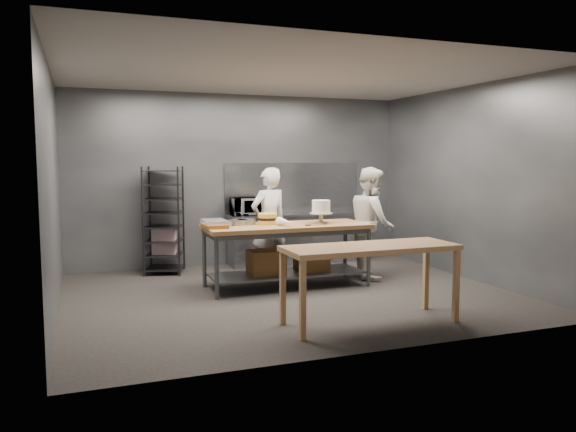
{
  "coord_description": "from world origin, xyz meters",
  "views": [
    {
      "loc": [
        -2.71,
        -7.17,
        1.87
      ],
      "look_at": [
        0.11,
        0.38,
        1.05
      ],
      "focal_mm": 35.0,
      "sensor_mm": 36.0,
      "label": 1
    }
  ],
  "objects_px": {
    "chef_right": "(371,222)",
    "frosted_cake_stand": "(321,208)",
    "chef_behind": "(269,223)",
    "microwave": "(247,206)",
    "work_table": "(286,248)",
    "speed_rack": "(164,221)",
    "layer_cake": "(267,219)",
    "near_counter": "(371,253)"
  },
  "relations": [
    {
      "from": "chef_right",
      "to": "frosted_cake_stand",
      "type": "height_order",
      "value": "chef_right"
    },
    {
      "from": "chef_behind",
      "to": "chef_right",
      "type": "bearing_deg",
      "value": 144.37
    },
    {
      "from": "chef_right",
      "to": "microwave",
      "type": "distance_m",
      "value": 2.23
    },
    {
      "from": "work_table",
      "to": "microwave",
      "type": "distance_m",
      "value": 1.81
    },
    {
      "from": "speed_rack",
      "to": "frosted_cake_stand",
      "type": "relative_size",
      "value": 5.09
    },
    {
      "from": "microwave",
      "to": "layer_cake",
      "type": "bearing_deg",
      "value": -95.81
    },
    {
      "from": "near_counter",
      "to": "chef_behind",
      "type": "bearing_deg",
      "value": 95.49
    },
    {
      "from": "work_table",
      "to": "microwave",
      "type": "relative_size",
      "value": 4.43
    },
    {
      "from": "chef_behind",
      "to": "frosted_cake_stand",
      "type": "relative_size",
      "value": 5.06
    },
    {
      "from": "chef_right",
      "to": "frosted_cake_stand",
      "type": "bearing_deg",
      "value": 119.78
    },
    {
      "from": "chef_behind",
      "to": "layer_cake",
      "type": "distance_m",
      "value": 0.68
    },
    {
      "from": "work_table",
      "to": "chef_behind",
      "type": "xyz_separation_m",
      "value": [
        -0.02,
        0.75,
        0.3
      ]
    },
    {
      "from": "layer_cake",
      "to": "microwave",
      "type": "bearing_deg",
      "value": 84.19
    },
    {
      "from": "chef_behind",
      "to": "microwave",
      "type": "bearing_deg",
      "value": -101.77
    },
    {
      "from": "work_table",
      "to": "microwave",
      "type": "xyz_separation_m",
      "value": [
        -0.08,
        1.75,
        0.48
      ]
    },
    {
      "from": "near_counter",
      "to": "chef_behind",
      "type": "xyz_separation_m",
      "value": [
        -0.27,
        2.81,
        0.06
      ]
    },
    {
      "from": "near_counter",
      "to": "speed_rack",
      "type": "relative_size",
      "value": 1.14
    },
    {
      "from": "frosted_cake_stand",
      "to": "near_counter",
      "type": "bearing_deg",
      "value": -98.01
    },
    {
      "from": "layer_cake",
      "to": "frosted_cake_stand",
      "type": "bearing_deg",
      "value": -10.39
    },
    {
      "from": "near_counter",
      "to": "chef_behind",
      "type": "relative_size",
      "value": 1.15
    },
    {
      "from": "chef_behind",
      "to": "frosted_cake_stand",
      "type": "xyz_separation_m",
      "value": [
        0.56,
        -0.77,
        0.27
      ]
    },
    {
      "from": "speed_rack",
      "to": "frosted_cake_stand",
      "type": "distance_m",
      "value": 2.68
    },
    {
      "from": "chef_behind",
      "to": "layer_cake",
      "type": "height_order",
      "value": "chef_behind"
    },
    {
      "from": "frosted_cake_stand",
      "to": "layer_cake",
      "type": "relative_size",
      "value": 1.23
    },
    {
      "from": "work_table",
      "to": "near_counter",
      "type": "xyz_separation_m",
      "value": [
        0.25,
        -2.06,
        0.24
      ]
    },
    {
      "from": "work_table",
      "to": "chef_right",
      "type": "xyz_separation_m",
      "value": [
        1.51,
        0.19,
        0.3
      ]
    },
    {
      "from": "near_counter",
      "to": "chef_right",
      "type": "height_order",
      "value": "chef_right"
    },
    {
      "from": "chef_behind",
      "to": "microwave",
      "type": "relative_size",
      "value": 3.21
    },
    {
      "from": "chef_behind",
      "to": "near_counter",
      "type": "bearing_deg",
      "value": 79.92
    },
    {
      "from": "chef_behind",
      "to": "speed_rack",
      "type": "bearing_deg",
      "value": -46.89
    },
    {
      "from": "near_counter",
      "to": "layer_cake",
      "type": "height_order",
      "value": "layer_cake"
    },
    {
      "from": "microwave",
      "to": "frosted_cake_stand",
      "type": "height_order",
      "value": "frosted_cake_stand"
    },
    {
      "from": "work_table",
      "to": "chef_right",
      "type": "height_order",
      "value": "chef_right"
    },
    {
      "from": "near_counter",
      "to": "layer_cake",
      "type": "xyz_separation_m",
      "value": [
        -0.5,
        2.18,
        0.19
      ]
    },
    {
      "from": "microwave",
      "to": "chef_right",
      "type": "bearing_deg",
      "value": -44.36
    },
    {
      "from": "layer_cake",
      "to": "chef_right",
      "type": "bearing_deg",
      "value": 2.19
    },
    {
      "from": "chef_right",
      "to": "frosted_cake_stand",
      "type": "xyz_separation_m",
      "value": [
        -0.97,
        -0.21,
        0.27
      ]
    },
    {
      "from": "chef_behind",
      "to": "chef_right",
      "type": "distance_m",
      "value": 1.62
    },
    {
      "from": "speed_rack",
      "to": "frosted_cake_stand",
      "type": "height_order",
      "value": "speed_rack"
    },
    {
      "from": "frosted_cake_stand",
      "to": "chef_behind",
      "type": "bearing_deg",
      "value": 125.93
    },
    {
      "from": "near_counter",
      "to": "chef_behind",
      "type": "distance_m",
      "value": 2.82
    },
    {
      "from": "work_table",
      "to": "speed_rack",
      "type": "bearing_deg",
      "value": 132.44
    }
  ]
}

